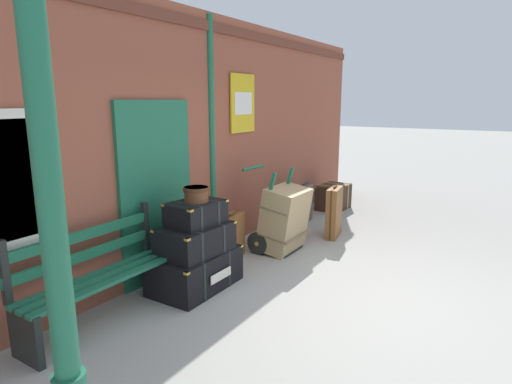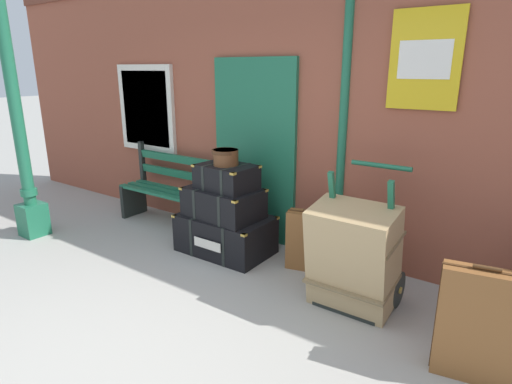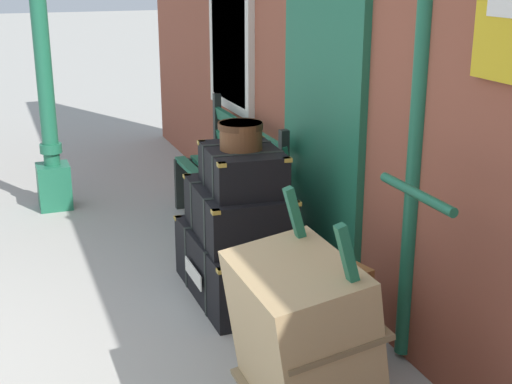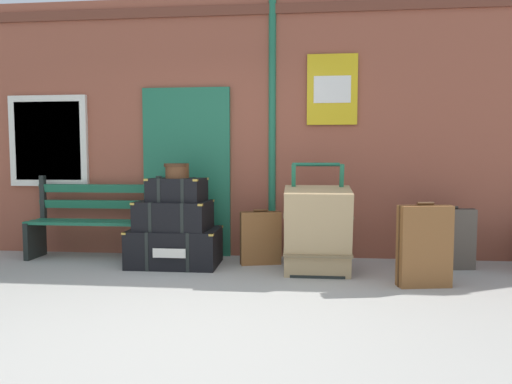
{
  "view_description": "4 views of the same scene",
  "coord_description": "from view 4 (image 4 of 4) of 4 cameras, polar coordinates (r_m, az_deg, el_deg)",
  "views": [
    {
      "loc": [
        -4.04,
        -1.13,
        2.1
      ],
      "look_at": [
        0.79,
        1.92,
        0.86
      ],
      "focal_mm": 29.93,
      "sensor_mm": 36.0,
      "label": 1
    },
    {
      "loc": [
        2.22,
        -1.48,
        1.98
      ],
      "look_at": [
        -0.2,
        1.95,
        0.74
      ],
      "focal_mm": 29.48,
      "sensor_mm": 36.0,
      "label": 2
    },
    {
      "loc": [
        3.54,
        0.43,
        2.1
      ],
      "look_at": [
        -0.04,
        1.78,
        0.88
      ],
      "focal_mm": 50.48,
      "sensor_mm": 36.0,
      "label": 3
    },
    {
      "loc": [
        0.84,
        -3.02,
        1.2
      ],
      "look_at": [
        0.37,
        1.86,
        0.85
      ],
      "focal_mm": 31.09,
      "sensor_mm": 36.0,
      "label": 4
    }
  ],
  "objects": [
    {
      "name": "brick_facade",
      "position": [
        5.7,
        -3.22,
        8.08
      ],
      "size": [
        10.4,
        0.35,
        3.2
      ],
      "color": "brown",
      "rests_on": "ground"
    },
    {
      "name": "platform_bench",
      "position": [
        5.8,
        -19.91,
        -3.65
      ],
      "size": [
        1.6,
        0.43,
        1.01
      ],
      "color": "#1E6647",
      "rests_on": "ground"
    },
    {
      "name": "round_hatbox",
      "position": [
        5.08,
        -10.12,
        2.85
      ],
      "size": [
        0.28,
        0.28,
        0.17
      ],
      "color": "brown",
      "rests_on": "steamer_trunk_top"
    },
    {
      "name": "steamer_trunk_base",
      "position": [
        5.2,
        -10.37,
        -6.97
      ],
      "size": [
        1.01,
        0.67,
        0.43
      ],
      "color": "black",
      "rests_on": "ground"
    },
    {
      "name": "suitcase_umber",
      "position": [
        5.16,
        0.57,
        -5.92
      ],
      "size": [
        0.49,
        0.29,
        0.65
      ],
      "color": "brown",
      "rests_on": "ground"
    },
    {
      "name": "large_brown_trunk",
      "position": [
        4.69,
        7.88,
        -4.94
      ],
      "size": [
        0.7,
        0.57,
        0.94
      ],
      "color": "tan",
      "rests_on": "ground"
    },
    {
      "name": "porters_trolley",
      "position": [
        4.9,
        7.77,
        -6.92
      ],
      "size": [
        0.71,
        0.69,
        1.18
      ],
      "color": "black",
      "rests_on": "ground"
    },
    {
      "name": "suitcase_cream",
      "position": [
        4.52,
        20.84,
        -6.53
      ],
      "size": [
        0.51,
        0.24,
        0.82
      ],
      "color": "brown",
      "rests_on": "ground"
    },
    {
      "name": "steamer_trunk_middle",
      "position": [
        5.12,
        -10.51,
        -2.94
      ],
      "size": [
        0.84,
        0.59,
        0.33
      ],
      "color": "black",
      "rests_on": "steamer_trunk_base"
    },
    {
      "name": "ground_plane",
      "position": [
        3.36,
        -9.75,
        -16.91
      ],
      "size": [
        60.0,
        60.0,
        0.0
      ],
      "primitive_type": "plane",
      "color": "#A3A099"
    },
    {
      "name": "suitcase_brown",
      "position": [
        5.36,
        23.66,
        -5.56
      ],
      "size": [
        0.54,
        0.22,
        0.71
      ],
      "color": "#51473D",
      "rests_on": "ground"
    },
    {
      "name": "steamer_trunk_top",
      "position": [
        5.1,
        -10.09,
        0.31
      ],
      "size": [
        0.64,
        0.5,
        0.27
      ],
      "color": "black",
      "rests_on": "steamer_trunk_middle"
    }
  ]
}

